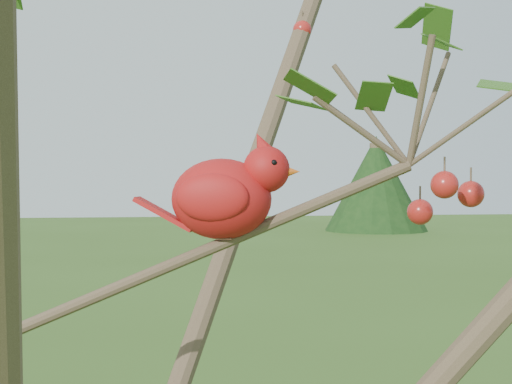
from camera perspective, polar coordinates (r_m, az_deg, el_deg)
crabapple_tree at (r=1.03m, az=-16.09°, el=-2.38°), size 2.35×2.05×2.95m
cardinal at (r=1.12m, az=-2.13°, el=-0.19°), size 0.24×0.15×0.17m
distant_trees at (r=26.21m, az=-4.97°, el=-0.11°), size 38.67×15.59×3.71m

